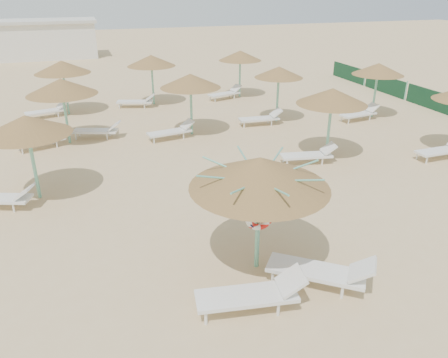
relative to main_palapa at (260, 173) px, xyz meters
name	(u,v)px	position (x,y,z in m)	size (l,w,h in m)	color
ground	(260,256)	(0.24, 0.36, -2.44)	(120.00, 120.00, 0.00)	tan
main_palapa	(260,173)	(0.00, 0.00, 0.00)	(3.13, 3.13, 2.81)	#6CBBA0
lounger_main_a	(254,294)	(-0.63, -1.39, -2.05)	(2.32, 0.99, 0.82)	white
lounger_main_b	(323,271)	(1.11, -1.15, -2.04)	(2.26, 1.95, 0.84)	white
palapa_field	(203,79)	(1.70, 10.68, -0.12)	(18.87, 13.91, 2.71)	#6CBBA0
service_hut	(49,39)	(-5.76, 35.36, -0.79)	(8.40, 4.40, 3.25)	silver
windbreak_fence	(433,100)	(14.24, 10.31, -1.94)	(0.08, 19.84, 1.10)	#184824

